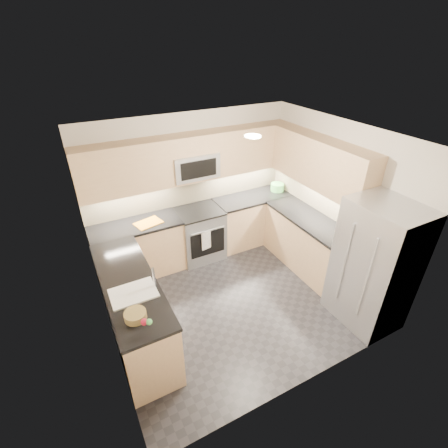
{
  "coord_description": "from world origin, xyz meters",
  "views": [
    {
      "loc": [
        -1.88,
        -3.23,
        3.55
      ],
      "look_at": [
        0.0,
        0.35,
        1.15
      ],
      "focal_mm": 26.0,
      "sensor_mm": 36.0,
      "label": 1
    }
  ],
  "objects_px": {
    "microwave": "(194,165)",
    "refrigerator": "(374,266)",
    "cutting_board": "(148,223)",
    "fruit_basket": "(135,315)",
    "gas_range": "(200,234)",
    "utensil_bowl": "(277,187)"
  },
  "relations": [
    {
      "from": "gas_range",
      "to": "cutting_board",
      "type": "bearing_deg",
      "value": -177.66
    },
    {
      "from": "microwave",
      "to": "cutting_board",
      "type": "xyz_separation_m",
      "value": [
        -0.89,
        -0.16,
        -0.75
      ]
    },
    {
      "from": "microwave",
      "to": "cutting_board",
      "type": "height_order",
      "value": "microwave"
    },
    {
      "from": "microwave",
      "to": "utensil_bowl",
      "type": "distance_m",
      "value": 1.79
    },
    {
      "from": "utensil_bowl",
      "to": "fruit_basket",
      "type": "xyz_separation_m",
      "value": [
        -3.21,
        -1.94,
        -0.03
      ]
    },
    {
      "from": "microwave",
      "to": "gas_range",
      "type": "bearing_deg",
      "value": -90.0
    },
    {
      "from": "cutting_board",
      "to": "microwave",
      "type": "bearing_deg",
      "value": 10.31
    },
    {
      "from": "refrigerator",
      "to": "fruit_basket",
      "type": "relative_size",
      "value": 7.69
    },
    {
      "from": "gas_range",
      "to": "cutting_board",
      "type": "distance_m",
      "value": 1.01
    },
    {
      "from": "microwave",
      "to": "refrigerator",
      "type": "distance_m",
      "value": 3.04
    },
    {
      "from": "microwave",
      "to": "cutting_board",
      "type": "bearing_deg",
      "value": -169.69
    },
    {
      "from": "utensil_bowl",
      "to": "refrigerator",
      "type": "bearing_deg",
      "value": -94.51
    },
    {
      "from": "microwave",
      "to": "fruit_basket",
      "type": "height_order",
      "value": "microwave"
    },
    {
      "from": "microwave",
      "to": "refrigerator",
      "type": "bearing_deg",
      "value": -60.38
    },
    {
      "from": "gas_range",
      "to": "fruit_basket",
      "type": "height_order",
      "value": "fruit_basket"
    },
    {
      "from": "gas_range",
      "to": "cutting_board",
      "type": "xyz_separation_m",
      "value": [
        -0.89,
        -0.04,
        0.49
      ]
    },
    {
      "from": "cutting_board",
      "to": "fruit_basket",
      "type": "bearing_deg",
      "value": -110.07
    },
    {
      "from": "gas_range",
      "to": "cutting_board",
      "type": "relative_size",
      "value": 2.25
    },
    {
      "from": "gas_range",
      "to": "microwave",
      "type": "relative_size",
      "value": 1.2
    },
    {
      "from": "refrigerator",
      "to": "cutting_board",
      "type": "height_order",
      "value": "refrigerator"
    },
    {
      "from": "gas_range",
      "to": "microwave",
      "type": "xyz_separation_m",
      "value": [
        0.0,
        0.12,
        1.24
      ]
    },
    {
      "from": "microwave",
      "to": "refrigerator",
      "type": "relative_size",
      "value": 0.42
    }
  ]
}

